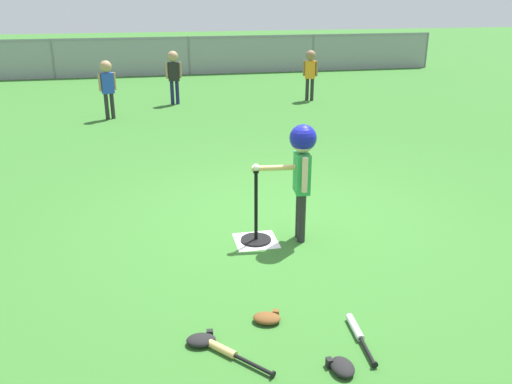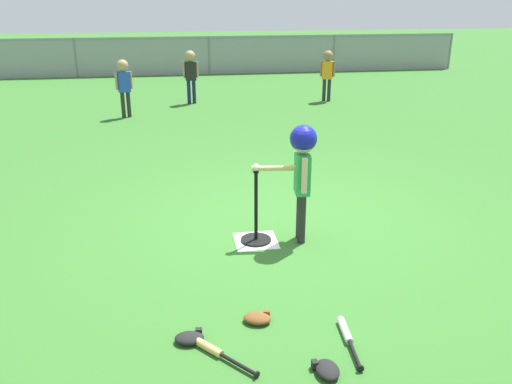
{
  "view_description": "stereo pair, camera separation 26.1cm",
  "coord_description": "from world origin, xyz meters",
  "px_view_note": "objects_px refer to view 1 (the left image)",
  "views": [
    {
      "loc": [
        -1.41,
        -5.37,
        2.46
      ],
      "look_at": [
        -0.38,
        -0.43,
        0.55
      ],
      "focal_mm": 37.38,
      "sensor_mm": 36.0,
      "label": 1
    },
    {
      "loc": [
        -1.15,
        -5.42,
        2.46
      ],
      "look_at": [
        -0.38,
        -0.43,
        0.55
      ],
      "focal_mm": 37.38,
      "sensor_mm": 36.0,
      "label": 2
    }
  ],
  "objects_px": {
    "batter_child": "(302,159)",
    "batting_tee": "(256,230)",
    "glove_by_plate": "(202,340)",
    "glove_near_bats": "(342,367)",
    "fielder_deep_right": "(310,68)",
    "spare_bat_wood": "(225,350)",
    "baseball_on_tee": "(256,167)",
    "glove_tossed_aside": "(267,318)",
    "fielder_near_left": "(174,70)",
    "spare_bat_silver": "(357,332)",
    "fielder_near_right": "(107,82)"
  },
  "relations": [
    {
      "from": "batter_child",
      "to": "fielder_near_left",
      "type": "relative_size",
      "value": 1.03
    },
    {
      "from": "glove_by_plate",
      "to": "glove_near_bats",
      "type": "relative_size",
      "value": 1.06
    },
    {
      "from": "fielder_near_right",
      "to": "fielder_near_left",
      "type": "distance_m",
      "value": 1.87
    },
    {
      "from": "fielder_near_left",
      "to": "glove_near_bats",
      "type": "bearing_deg",
      "value": -86.84
    },
    {
      "from": "batting_tee",
      "to": "glove_by_plate",
      "type": "xyz_separation_m",
      "value": [
        -0.75,
        -1.62,
        -0.1
      ]
    },
    {
      "from": "spare_bat_silver",
      "to": "baseball_on_tee",
      "type": "bearing_deg",
      "value": 103.48
    },
    {
      "from": "fielder_near_right",
      "to": "spare_bat_wood",
      "type": "bearing_deg",
      "value": -81.7
    },
    {
      "from": "batting_tee",
      "to": "glove_near_bats",
      "type": "height_order",
      "value": "batting_tee"
    },
    {
      "from": "batting_tee",
      "to": "fielder_near_left",
      "type": "xyz_separation_m",
      "value": [
        -0.36,
        7.41,
        0.64
      ]
    },
    {
      "from": "batter_child",
      "to": "glove_near_bats",
      "type": "relative_size",
      "value": 5.57
    },
    {
      "from": "fielder_deep_right",
      "to": "glove_tossed_aside",
      "type": "bearing_deg",
      "value": -109.18
    },
    {
      "from": "spare_bat_wood",
      "to": "glove_near_bats",
      "type": "height_order",
      "value": "glove_near_bats"
    },
    {
      "from": "baseball_on_tee",
      "to": "fielder_deep_right",
      "type": "relative_size",
      "value": 0.06
    },
    {
      "from": "glove_by_plate",
      "to": "glove_tossed_aside",
      "type": "xyz_separation_m",
      "value": [
        0.54,
        0.18,
        0.0
      ]
    },
    {
      "from": "glove_near_bats",
      "to": "fielder_deep_right",
      "type": "bearing_deg",
      "value": 74.22
    },
    {
      "from": "fielder_deep_right",
      "to": "glove_by_plate",
      "type": "height_order",
      "value": "fielder_deep_right"
    },
    {
      "from": "batting_tee",
      "to": "batter_child",
      "type": "bearing_deg",
      "value": -5.57
    },
    {
      "from": "fielder_near_left",
      "to": "glove_tossed_aside",
      "type": "distance_m",
      "value": 8.89
    },
    {
      "from": "glove_near_bats",
      "to": "batting_tee",
      "type": "bearing_deg",
      "value": 94.4
    },
    {
      "from": "fielder_deep_right",
      "to": "spare_bat_wood",
      "type": "xyz_separation_m",
      "value": [
        -3.4,
        -8.97,
        -0.72
      ]
    },
    {
      "from": "fielder_near_left",
      "to": "fielder_deep_right",
      "type": "bearing_deg",
      "value": -3.88
    },
    {
      "from": "fielder_near_right",
      "to": "spare_bat_silver",
      "type": "relative_size",
      "value": 1.95
    },
    {
      "from": "glove_by_plate",
      "to": "fielder_near_right",
      "type": "bearing_deg",
      "value": 97.36
    },
    {
      "from": "batting_tee",
      "to": "glove_tossed_aside",
      "type": "height_order",
      "value": "batting_tee"
    },
    {
      "from": "glove_tossed_aside",
      "to": "batter_child",
      "type": "bearing_deg",
      "value": 64.5
    },
    {
      "from": "glove_by_plate",
      "to": "glove_near_bats",
      "type": "xyz_separation_m",
      "value": [
        0.91,
        -0.5,
        0.0
      ]
    },
    {
      "from": "fielder_near_right",
      "to": "fielder_deep_right",
      "type": "height_order",
      "value": "fielder_near_right"
    },
    {
      "from": "glove_by_plate",
      "to": "spare_bat_silver",
      "type": "bearing_deg",
      "value": -6.87
    },
    {
      "from": "spare_bat_silver",
      "to": "spare_bat_wood",
      "type": "height_order",
      "value": "same"
    },
    {
      "from": "fielder_deep_right",
      "to": "fielder_near_left",
      "type": "xyz_separation_m",
      "value": [
        -3.16,
        0.21,
        0.02
      ]
    },
    {
      "from": "batting_tee",
      "to": "glove_near_bats",
      "type": "bearing_deg",
      "value": -85.6
    },
    {
      "from": "batter_child",
      "to": "spare_bat_silver",
      "type": "xyz_separation_m",
      "value": [
        -0.04,
        -1.72,
        -0.85
      ]
    },
    {
      "from": "spare_bat_wood",
      "to": "glove_tossed_aside",
      "type": "distance_m",
      "value": 0.51
    },
    {
      "from": "batter_child",
      "to": "glove_near_bats",
      "type": "distance_m",
      "value": 2.26
    },
    {
      "from": "batter_child",
      "to": "fielder_deep_right",
      "type": "distance_m",
      "value": 7.61
    },
    {
      "from": "batter_child",
      "to": "glove_near_bats",
      "type": "height_order",
      "value": "batter_child"
    },
    {
      "from": "fielder_near_left",
      "to": "spare_bat_silver",
      "type": "height_order",
      "value": "fielder_near_left"
    },
    {
      "from": "batter_child",
      "to": "glove_by_plate",
      "type": "height_order",
      "value": "batter_child"
    },
    {
      "from": "batter_child",
      "to": "batting_tee",
      "type": "bearing_deg",
      "value": 174.43
    },
    {
      "from": "fielder_near_right",
      "to": "batter_child",
      "type": "bearing_deg",
      "value": -70.39
    },
    {
      "from": "fielder_near_left",
      "to": "glove_near_bats",
      "type": "relative_size",
      "value": 5.39
    },
    {
      "from": "glove_by_plate",
      "to": "batter_child",
      "type": "bearing_deg",
      "value": 52.5
    },
    {
      "from": "batting_tee",
      "to": "fielder_near_right",
      "type": "relative_size",
      "value": 0.66
    },
    {
      "from": "fielder_near_right",
      "to": "glove_by_plate",
      "type": "distance_m",
      "value": 7.89
    },
    {
      "from": "fielder_deep_right",
      "to": "spare_bat_wood",
      "type": "bearing_deg",
      "value": -110.73
    },
    {
      "from": "batting_tee",
      "to": "fielder_near_right",
      "type": "bearing_deg",
      "value": 105.89
    },
    {
      "from": "glove_near_bats",
      "to": "batter_child",
      "type": "bearing_deg",
      "value": 81.91
    },
    {
      "from": "baseball_on_tee",
      "to": "batter_child",
      "type": "bearing_deg",
      "value": -5.57
    },
    {
      "from": "spare_bat_silver",
      "to": "glove_by_plate",
      "type": "xyz_separation_m",
      "value": [
        -1.17,
        0.14,
        0.01
      ]
    },
    {
      "from": "batting_tee",
      "to": "batter_child",
      "type": "relative_size",
      "value": 0.63
    }
  ]
}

